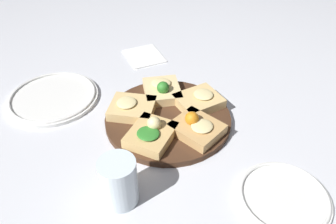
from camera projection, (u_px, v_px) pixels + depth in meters
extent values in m
plane|color=silver|center=(168.00, 121.00, 0.87)|extent=(3.00, 3.00, 0.00)
cylinder|color=#422819|center=(168.00, 118.00, 0.87)|extent=(0.33, 0.33, 0.02)
cube|color=tan|center=(151.00, 135.00, 0.79)|extent=(0.14, 0.15, 0.03)
ellipsoid|color=#2D7A28|center=(148.00, 133.00, 0.77)|extent=(0.07, 0.07, 0.01)
sphere|color=beige|center=(154.00, 123.00, 0.78)|extent=(0.03, 0.03, 0.03)
cube|color=tan|center=(197.00, 129.00, 0.80)|extent=(0.13, 0.11, 0.03)
ellipsoid|color=beige|center=(202.00, 126.00, 0.79)|extent=(0.06, 0.06, 0.01)
sphere|color=orange|center=(192.00, 118.00, 0.80)|extent=(0.03, 0.03, 0.03)
cube|color=#DBB775|center=(199.00, 101.00, 0.89)|extent=(0.12, 0.13, 0.03)
ellipsoid|color=beige|center=(203.00, 94.00, 0.89)|extent=(0.06, 0.06, 0.01)
cube|color=#E5C689|center=(162.00, 91.00, 0.93)|extent=(0.15, 0.14, 0.03)
ellipsoid|color=beige|center=(161.00, 83.00, 0.93)|extent=(0.07, 0.07, 0.01)
sphere|color=#2D7A28|center=(163.00, 88.00, 0.90)|extent=(0.03, 0.03, 0.03)
cube|color=#DBB775|center=(132.00, 108.00, 0.87)|extent=(0.15, 0.15, 0.03)
ellipsoid|color=beige|center=(127.00, 102.00, 0.86)|extent=(0.07, 0.07, 0.01)
cylinder|color=white|center=(283.00, 198.00, 0.68)|extent=(0.19, 0.19, 0.01)
torus|color=white|center=(284.00, 196.00, 0.67)|extent=(0.18, 0.18, 0.01)
cylinder|color=white|center=(53.00, 98.00, 0.94)|extent=(0.26, 0.26, 0.01)
torus|color=white|center=(53.00, 96.00, 0.94)|extent=(0.24, 0.24, 0.01)
cylinder|color=silver|center=(119.00, 182.00, 0.65)|extent=(0.08, 0.08, 0.11)
cube|color=white|center=(144.00, 56.00, 1.13)|extent=(0.16, 0.15, 0.01)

